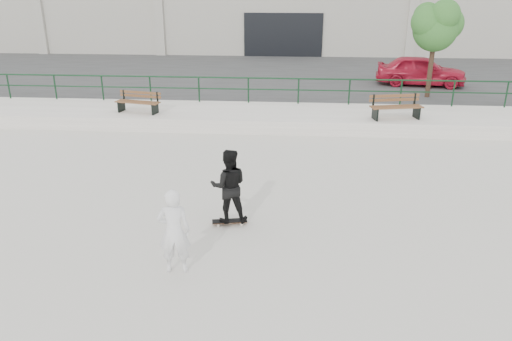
# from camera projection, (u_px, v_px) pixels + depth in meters

# --- Properties ---
(ground) EXTENTS (120.00, 120.00, 0.00)m
(ground) POSITION_uv_depth(u_px,v_px,m) (248.00, 249.00, 10.17)
(ground) COLOR beige
(ground) RESTS_ON ground
(ledge) EXTENTS (30.00, 3.00, 0.50)m
(ledge) POSITION_uv_depth(u_px,v_px,m) (271.00, 117.00, 18.92)
(ledge) COLOR beige
(ledge) RESTS_ON ground
(parking_strip) EXTENTS (60.00, 14.00, 0.50)m
(parking_strip) POSITION_uv_depth(u_px,v_px,m) (279.00, 77.00, 26.84)
(parking_strip) COLOR #363636
(parking_strip) RESTS_ON ground
(railing) EXTENTS (28.00, 0.06, 1.03)m
(railing) POSITION_uv_depth(u_px,v_px,m) (273.00, 85.00, 19.78)
(railing) COLOR #13361E
(railing) RESTS_ON ledge
(bench_left) EXTENTS (1.74, 0.82, 0.77)m
(bench_left) POSITION_uv_depth(u_px,v_px,m) (138.00, 102.00, 18.53)
(bench_left) COLOR brown
(bench_left) RESTS_ON ledge
(bench_right) EXTENTS (1.92, 0.91, 0.85)m
(bench_right) POSITION_uv_depth(u_px,v_px,m) (396.00, 107.00, 17.67)
(bench_right) COLOR brown
(bench_right) RESTS_ON ledge
(tree) EXTENTS (2.22, 1.98, 3.95)m
(tree) POSITION_uv_depth(u_px,v_px,m) (437.00, 24.00, 20.08)
(tree) COLOR #4B3425
(tree) RESTS_ON parking_strip
(red_car) EXTENTS (4.25, 2.24, 1.38)m
(red_car) POSITION_uv_depth(u_px,v_px,m) (421.00, 70.00, 23.23)
(red_car) COLOR #B9162F
(red_car) RESTS_ON parking_strip
(skateboard) EXTENTS (0.80, 0.34, 0.09)m
(skateboard) POSITION_uv_depth(u_px,v_px,m) (230.00, 221.00, 11.18)
(skateboard) COLOR black
(skateboard) RESTS_ON ground
(standing_skater) EXTENTS (0.90, 0.74, 1.68)m
(standing_skater) POSITION_uv_depth(u_px,v_px,m) (229.00, 186.00, 10.87)
(standing_skater) COLOR black
(standing_skater) RESTS_ON skateboard
(seated_skater) EXTENTS (0.65, 0.48, 1.66)m
(seated_skater) POSITION_uv_depth(u_px,v_px,m) (174.00, 231.00, 9.12)
(seated_skater) COLOR white
(seated_skater) RESTS_ON ground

